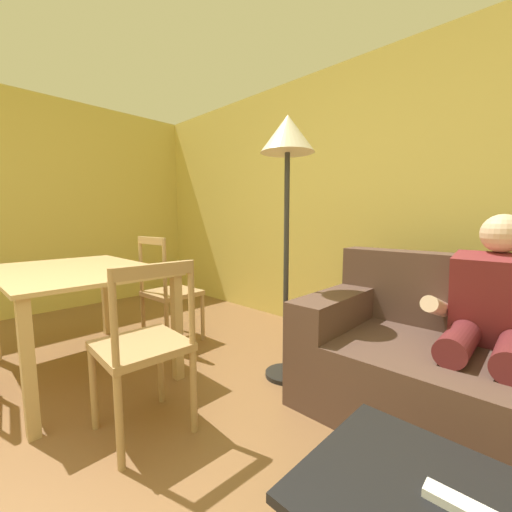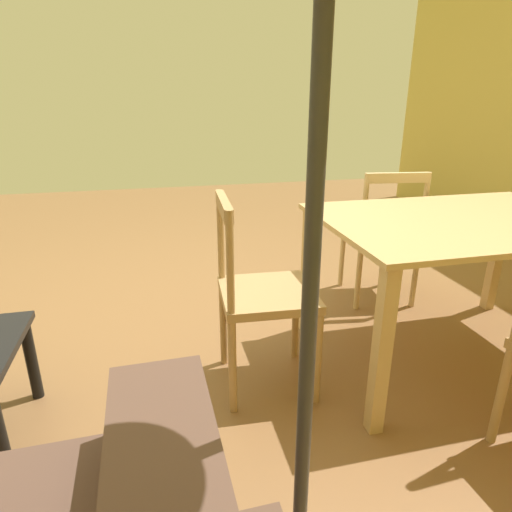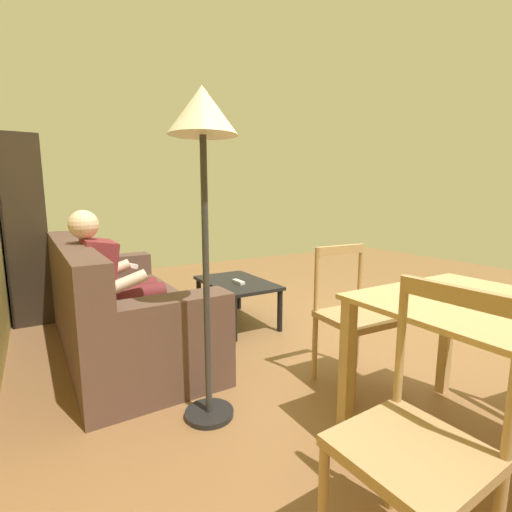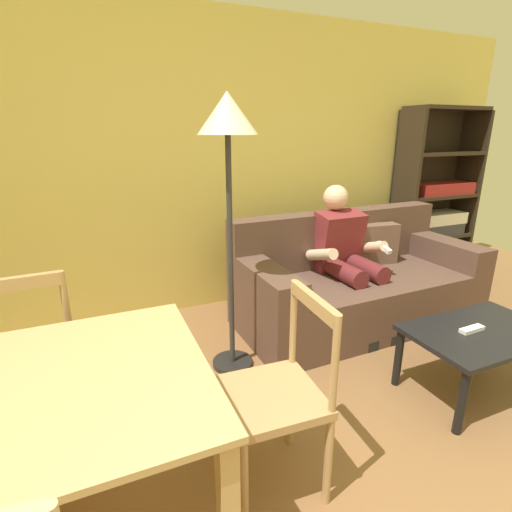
% 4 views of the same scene
% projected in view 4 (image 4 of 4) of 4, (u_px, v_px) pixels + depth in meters
% --- Properties ---
extents(wall_back, '(6.59, 0.12, 2.54)m').
position_uv_depth(wall_back, '(207.00, 168.00, 3.43)').
color(wall_back, '#DBC660').
rests_on(wall_back, ground_plane).
extents(couch, '(2.08, 0.97, 0.91)m').
position_uv_depth(couch, '(355.00, 283.00, 3.37)').
color(couch, brown).
rests_on(couch, ground_plane).
extents(person_lounging, '(0.60, 0.84, 1.15)m').
position_uv_depth(person_lounging, '(346.00, 254.00, 3.26)').
color(person_lounging, maroon).
rests_on(person_lounging, ground_plane).
extents(coffee_table, '(0.88, 0.55, 0.42)m').
position_uv_depth(coffee_table, '(480.00, 339.00, 2.39)').
color(coffee_table, black).
rests_on(coffee_table, ground_plane).
extents(tv_remote, '(0.17, 0.05, 0.02)m').
position_uv_depth(tv_remote, '(472.00, 329.00, 2.36)').
color(tv_remote, white).
rests_on(tv_remote, coffee_table).
extents(bookshelf, '(0.94, 0.36, 1.82)m').
position_uv_depth(bookshelf, '(432.00, 208.00, 4.32)').
color(bookshelf, '#2D2319').
rests_on(bookshelf, ground_plane).
extents(dining_table, '(1.37, 0.96, 0.77)m').
position_uv_depth(dining_table, '(0.00, 425.00, 1.28)').
color(dining_table, tan).
rests_on(dining_table, ground_plane).
extents(dining_chair_near_wall, '(0.44, 0.44, 0.97)m').
position_uv_depth(dining_chair_near_wall, '(34.00, 360.00, 1.99)').
color(dining_chair_near_wall, tan).
rests_on(dining_chair_near_wall, ground_plane).
extents(dining_chair_facing_couch, '(0.44, 0.44, 0.92)m').
position_uv_depth(dining_chair_facing_couch, '(277.00, 395.00, 1.72)').
color(dining_chair_facing_couch, tan).
rests_on(dining_chair_facing_couch, ground_plane).
extents(floor_lamp, '(0.36, 0.36, 1.80)m').
position_uv_depth(floor_lamp, '(228.00, 142.00, 2.31)').
color(floor_lamp, black).
rests_on(floor_lamp, ground_plane).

